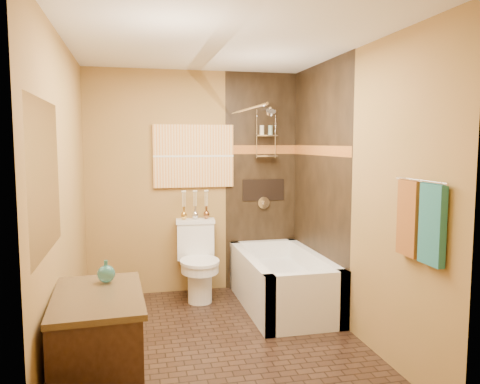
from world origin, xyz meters
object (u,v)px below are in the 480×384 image
object	(u,v)px
toilet	(198,260)
vanity	(98,354)
bathtub	(282,286)
sunset_painting	(194,156)

from	to	relation	value
toilet	vanity	size ratio (longest dim) A/B	0.94
vanity	bathtub	bearing A→B (deg)	40.18
sunset_painting	toilet	size ratio (longest dim) A/B	1.06
sunset_painting	bathtub	distance (m)	1.72
toilet	bathtub	bearing A→B (deg)	-23.60
bathtub	vanity	world-z (taller)	vanity
sunset_painting	bathtub	xyz separation A→B (m)	(0.82, -0.73, -1.33)
sunset_painting	vanity	bearing A→B (deg)	-111.32
bathtub	toilet	distance (m)	0.95
sunset_painting	toilet	bearing A→B (deg)	-90.00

